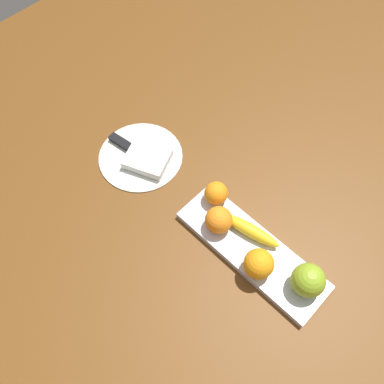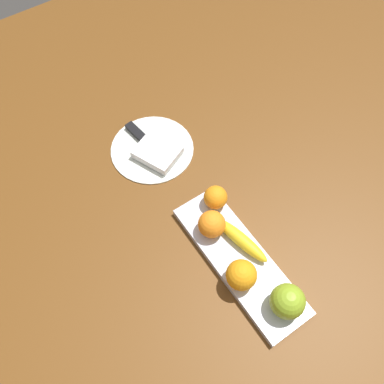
# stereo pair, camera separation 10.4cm
# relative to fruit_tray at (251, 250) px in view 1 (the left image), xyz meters

# --- Properties ---
(ground_plane) EXTENTS (2.40, 2.40, 0.00)m
(ground_plane) POSITION_rel_fruit_tray_xyz_m (0.02, 0.00, -0.01)
(ground_plane) COLOR brown
(fruit_tray) EXTENTS (0.40, 0.12, 0.02)m
(fruit_tray) POSITION_rel_fruit_tray_xyz_m (0.00, 0.00, 0.00)
(fruit_tray) COLOR silver
(fruit_tray) RESTS_ON ground_plane
(apple) EXTENTS (0.08, 0.08, 0.08)m
(apple) POSITION_rel_fruit_tray_xyz_m (0.15, 0.01, 0.05)
(apple) COLOR #89AC26
(apple) RESTS_ON fruit_tray
(banana) EXTENTS (0.16, 0.06, 0.03)m
(banana) POSITION_rel_fruit_tray_xyz_m (-0.03, 0.03, 0.03)
(banana) COLOR yellow
(banana) RESTS_ON fruit_tray
(orange_near_apple) EXTENTS (0.07, 0.07, 0.07)m
(orange_near_apple) POSITION_rel_fruit_tray_xyz_m (-0.10, -0.01, 0.04)
(orange_near_apple) COLOR orange
(orange_near_apple) RESTS_ON fruit_tray
(orange_near_banana) EXTENTS (0.06, 0.06, 0.06)m
(orange_near_banana) POSITION_rel_fruit_tray_xyz_m (-0.16, 0.04, 0.04)
(orange_near_banana) COLOR orange
(orange_near_banana) RESTS_ON fruit_tray
(orange_center) EXTENTS (0.07, 0.07, 0.07)m
(orange_center) POSITION_rel_fruit_tray_xyz_m (0.04, -0.03, 0.05)
(orange_center) COLOR orange
(orange_center) RESTS_ON fruit_tray
(dinner_plate) EXTENTS (0.23, 0.23, 0.01)m
(dinner_plate) POSITION_rel_fruit_tray_xyz_m (-0.40, -0.00, -0.01)
(dinner_plate) COLOR white
(dinner_plate) RESTS_ON ground_plane
(folded_napkin) EXTENTS (0.14, 0.13, 0.02)m
(folded_napkin) POSITION_rel_fruit_tray_xyz_m (-0.38, -0.00, 0.01)
(folded_napkin) COLOR white
(folded_napkin) RESTS_ON dinner_plate
(knife) EXTENTS (0.18, 0.05, 0.01)m
(knife) POSITION_rel_fruit_tray_xyz_m (-0.45, -0.01, 0.00)
(knife) COLOR silver
(knife) RESTS_ON dinner_plate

